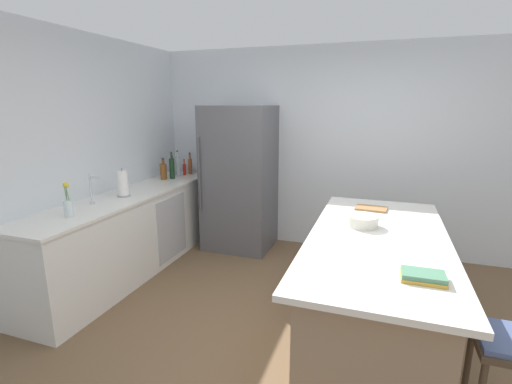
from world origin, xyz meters
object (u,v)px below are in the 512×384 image
object	(u,v)px
bar_stool	(510,359)
cutting_board	(371,208)
refrigerator	(240,178)
sink_faucet	(92,189)
wine_bottle	(172,168)
gin_bottle	(172,169)
mixing_bowl	(362,221)
paper_towel_roll	(123,184)
whiskey_bottle	(163,171)
soda_bottle	(178,166)
hot_sauce_bottle	(184,169)
flower_vase	(68,205)
vinegar_bottle	(190,165)
cookbook_stack	(423,276)
kitchen_island	(374,290)

from	to	relation	value
bar_stool	cutting_board	bearing A→B (deg)	117.70
refrigerator	bar_stool	world-z (taller)	refrigerator
sink_faucet	wine_bottle	distance (m)	1.40
gin_bottle	mixing_bowl	distance (m)	2.88
paper_towel_roll	whiskey_bottle	distance (m)	0.93
mixing_bowl	cutting_board	xyz separation A→B (m)	(0.05, 0.55, -0.04)
soda_bottle	wine_bottle	size ratio (longest dim) A/B	0.99
soda_bottle	cutting_board	world-z (taller)	soda_bottle
sink_faucet	hot_sauce_bottle	world-z (taller)	sink_faucet
flower_vase	gin_bottle	bearing A→B (deg)	93.39
hot_sauce_bottle	vinegar_bottle	bearing A→B (deg)	68.66
refrigerator	cookbook_stack	xyz separation A→B (m)	(2.02, -2.27, -0.00)
whiskey_bottle	cutting_board	bearing A→B (deg)	-11.83
refrigerator	kitchen_island	bearing A→B (deg)	-42.19
vinegar_bottle	wine_bottle	bearing A→B (deg)	-99.33
kitchen_island	mixing_bowl	bearing A→B (deg)	123.62
bar_stool	cutting_board	xyz separation A→B (m)	(-0.79, 1.50, 0.35)
hot_sauce_bottle	whiskey_bottle	distance (m)	0.39
vinegar_bottle	gin_bottle	world-z (taller)	vinegar_bottle
whiskey_bottle	cutting_board	xyz separation A→B (m)	(2.64, -0.55, -0.11)
refrigerator	whiskey_bottle	bearing A→B (deg)	-162.25
sink_faucet	refrigerator	bearing A→B (deg)	60.14
kitchen_island	vinegar_bottle	size ratio (longest dim) A/B	7.40
mixing_bowl	flower_vase	bearing A→B (deg)	-166.40
gin_bottle	soda_bottle	bearing A→B (deg)	70.34
sink_faucet	mixing_bowl	xyz separation A→B (m)	(2.56, 0.20, -0.12)
gin_bottle	cutting_board	world-z (taller)	gin_bottle
vinegar_bottle	hot_sauce_bottle	distance (m)	0.11
kitchen_island	refrigerator	world-z (taller)	refrigerator
soda_bottle	kitchen_island	bearing A→B (deg)	-30.58
whiskey_bottle	cookbook_stack	world-z (taller)	whiskey_bottle
wine_bottle	mixing_bowl	size ratio (longest dim) A/B	1.39
wine_bottle	cutting_board	bearing A→B (deg)	-14.14
hot_sauce_bottle	wine_bottle	bearing A→B (deg)	-94.99
refrigerator	bar_stool	size ratio (longest dim) A/B	2.68
vinegar_bottle	sink_faucet	bearing A→B (deg)	-93.27
bar_stool	whiskey_bottle	distance (m)	4.02
sink_faucet	whiskey_bottle	xyz separation A→B (m)	(-0.03, 1.30, -0.05)
paper_towel_roll	cutting_board	world-z (taller)	paper_towel_roll
sink_faucet	cutting_board	xyz separation A→B (m)	(2.61, 0.75, -0.15)
paper_towel_roll	gin_bottle	xyz separation A→B (m)	(-0.08, 1.12, -0.02)
sink_faucet	cutting_board	size ratio (longest dim) A/B	1.00
whiskey_bottle	soda_bottle	bearing A→B (deg)	80.22
refrigerator	paper_towel_roll	bearing A→B (deg)	-124.82
refrigerator	vinegar_bottle	xyz separation A→B (m)	(-0.82, 0.16, 0.10)
bar_stool	cookbook_stack	size ratio (longest dim) A/B	2.89
whiskey_bottle	mixing_bowl	world-z (taller)	whiskey_bottle
paper_towel_roll	refrigerator	bearing A→B (deg)	55.18
bar_stool	cutting_board	world-z (taller)	cutting_board
sink_faucet	bar_stool	bearing A→B (deg)	-12.48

